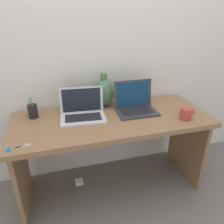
{
  "coord_description": "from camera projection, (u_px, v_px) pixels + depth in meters",
  "views": [
    {
      "loc": [
        -0.42,
        -1.47,
        1.47
      ],
      "look_at": [
        0.0,
        0.0,
        0.75
      ],
      "focal_mm": 34.66,
      "sensor_mm": 36.0,
      "label": 1
    }
  ],
  "objects": [
    {
      "name": "pen_cup",
      "position": [
        33.0,
        111.0,
        1.69
      ],
      "size": [
        0.07,
        0.07,
        0.18
      ],
      "color": "black",
      "rests_on": "desk"
    },
    {
      "name": "coffee_mug",
      "position": [
        186.0,
        114.0,
        1.67
      ],
      "size": [
        0.13,
        0.09,
        0.09
      ],
      "color": "#B23D33",
      "rests_on": "desk"
    },
    {
      "name": "ground_plane",
      "position": [
        112.0,
        185.0,
        2.01
      ],
      "size": [
        6.0,
        6.0,
        0.0
      ],
      "primitive_type": "plane",
      "color": "slate"
    },
    {
      "name": "laptop_left",
      "position": [
        82.0,
        110.0,
        1.7
      ],
      "size": [
        0.36,
        0.26,
        0.23
      ],
      "color": "silver",
      "rests_on": "desk"
    },
    {
      "name": "desk",
      "position": [
        112.0,
        133.0,
        1.77
      ],
      "size": [
        1.55,
        0.63,
        0.7
      ],
      "color": "olive",
      "rests_on": "ground"
    },
    {
      "name": "power_brick",
      "position": [
        79.0,
        182.0,
        2.02
      ],
      "size": [
        0.07,
        0.07,
        0.03
      ],
      "primitive_type": "cube",
      "color": "white",
      "rests_on": "ground"
    },
    {
      "name": "laptop_right",
      "position": [
        135.0,
        103.0,
        1.81
      ],
      "size": [
        0.33,
        0.24,
        0.25
      ],
      "color": "#333338",
      "rests_on": "desk"
    },
    {
      "name": "back_wall",
      "position": [
        100.0,
        46.0,
        1.8
      ],
      "size": [
        4.4,
        0.04,
        2.4
      ],
      "primitive_type": "cube",
      "color": "silver",
      "rests_on": "ground"
    },
    {
      "name": "green_vase",
      "position": [
        104.0,
        92.0,
        1.88
      ],
      "size": [
        0.17,
        0.17,
        0.29
      ],
      "color": "#47704C",
      "rests_on": "desk"
    },
    {
      "name": "scissors",
      "position": [
        13.0,
        148.0,
        1.32
      ],
      "size": [
        0.15,
        0.06,
        0.01
      ],
      "color": "#B7B7BC",
      "rests_on": "desk"
    }
  ]
}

